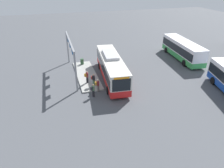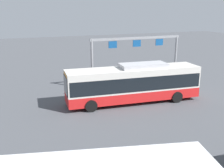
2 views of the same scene
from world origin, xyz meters
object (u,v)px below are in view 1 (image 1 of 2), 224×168
(bus_background_left, at_px, (183,49))
(person_waiting_near, at_px, (98,85))
(trash_bin, at_px, (82,61))
(person_boarding, at_px, (93,90))
(person_waiting_mid, at_px, (93,80))
(person_waiting_far, at_px, (87,77))
(bus_main, at_px, (112,67))

(bus_background_left, relative_size, person_waiting_near, 6.50)
(person_waiting_near, bearing_deg, bus_background_left, 19.10)
(bus_background_left, relative_size, trash_bin, 12.06)
(bus_background_left, xyz_separation_m, person_waiting_near, (7.02, -16.56, -0.89))
(person_waiting_near, height_order, trash_bin, person_waiting_near)
(person_boarding, xyz_separation_m, trash_bin, (-10.09, 0.28, -0.28))
(person_waiting_mid, bearing_deg, person_boarding, -88.29)
(person_waiting_far, bearing_deg, person_waiting_mid, -84.28)
(bus_background_left, height_order, person_waiting_mid, bus_background_left)
(trash_bin, bearing_deg, person_waiting_near, 3.26)
(person_boarding, bearing_deg, person_waiting_near, 27.03)
(person_waiting_far, bearing_deg, bus_main, -16.30)
(bus_main, xyz_separation_m, trash_bin, (-6.04, -3.19, -1.20))
(person_waiting_far, height_order, trash_bin, person_waiting_far)
(person_waiting_near, distance_m, person_waiting_far, 2.59)
(bus_background_left, bearing_deg, person_boarding, 120.12)
(person_waiting_near, xyz_separation_m, person_waiting_mid, (-1.35, -0.24, 0.16))
(person_waiting_far, bearing_deg, bus_background_left, -11.00)
(bus_background_left, xyz_separation_m, trash_bin, (-2.03, -17.08, -1.17))
(person_boarding, xyz_separation_m, person_waiting_near, (-1.04, 0.79, 0.00))
(person_waiting_mid, height_order, trash_bin, person_waiting_mid)
(bus_main, xyz_separation_m, person_boarding, (4.05, -3.46, -0.92))
(person_boarding, relative_size, trash_bin, 1.86)
(bus_background_left, xyz_separation_m, person_boarding, (8.06, -17.35, -0.89))
(person_waiting_near, distance_m, person_waiting_mid, 1.38)
(bus_main, bearing_deg, bus_background_left, 111.61)
(person_waiting_far, relative_size, trash_bin, 1.86)
(bus_background_left, distance_m, person_boarding, 19.15)
(person_waiting_far, bearing_deg, person_boarding, -113.99)
(bus_background_left, height_order, trash_bin, bus_background_left)
(bus_background_left, relative_size, person_boarding, 6.50)
(person_boarding, relative_size, person_waiting_mid, 1.00)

